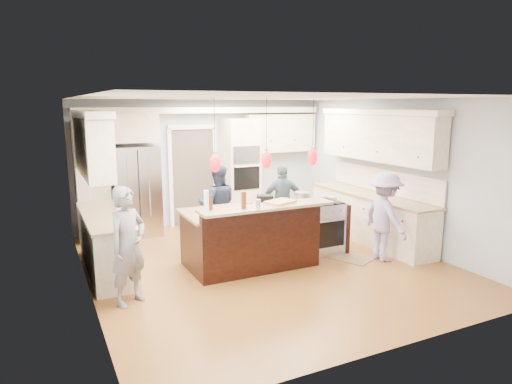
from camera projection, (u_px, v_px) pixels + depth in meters
ground_plane at (265, 263)px, 7.57m from camera, size 6.00×6.00×0.00m
room_shell at (266, 154)px, 7.22m from camera, size 5.54×6.04×2.72m
refrigerator at (136, 191)px, 9.06m from camera, size 0.90×0.70×1.80m
oven_column at (241, 171)px, 10.03m from camera, size 0.72×0.69×2.30m
back_upper_cabinets at (172, 150)px, 9.37m from camera, size 5.30×0.61×2.54m
right_counter_run at (372, 187)px, 8.68m from camera, size 0.64×3.10×2.51m
left_cabinets at (101, 206)px, 7.03m from camera, size 0.64×2.30×2.51m
kitchen_island at (250, 236)px, 7.43m from camera, size 2.10×1.46×1.12m
island_range at (320, 227)px, 8.11m from camera, size 0.82×0.71×0.92m
pendant_lights at (266, 160)px, 6.67m from camera, size 1.75×0.15×1.03m
person_bar_end at (128, 246)px, 5.92m from camera, size 0.69×0.63×1.58m
person_far_left at (218, 204)px, 8.55m from camera, size 0.86×0.75×1.50m
person_far_right at (283, 201)px, 8.92m from camera, size 0.92×0.58×1.46m
person_range_side at (385, 217)px, 7.62m from camera, size 0.62×1.01×1.50m
floor_rug at (348, 257)px, 7.90m from camera, size 0.86×0.99×0.01m
water_bottle at (206, 201)px, 6.36m from camera, size 0.09×0.09×0.30m
beer_bottle_a at (211, 203)px, 6.48m from camera, size 0.06×0.06×0.21m
beer_bottle_b at (243, 200)px, 6.52m from camera, size 0.07×0.07×0.26m
beer_bottle_c at (244, 200)px, 6.56m from camera, size 0.07×0.07×0.25m
drink_can at (258, 204)px, 6.59m from camera, size 0.09×0.09×0.13m
cutting_board at (280, 202)px, 6.95m from camera, size 0.51×0.44×0.03m
pot_large at (302, 196)px, 8.05m from camera, size 0.27×0.27×0.16m
pot_small at (332, 199)px, 7.96m from camera, size 0.20×0.20×0.10m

